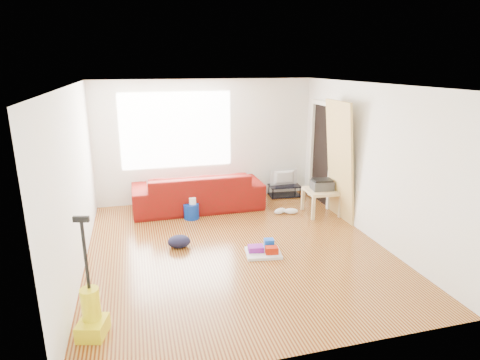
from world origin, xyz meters
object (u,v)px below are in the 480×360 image
object	(u,v)px
tv_stand	(284,190)
side_table	(322,193)
vacuum	(91,314)
backpack	(179,247)
cleaning_tray	(264,250)
sofa	(198,208)
bucket	(192,218)

from	to	relation	value
tv_stand	side_table	xyz separation A→B (m)	(0.30, -1.17, 0.27)
tv_stand	vacuum	distance (m)	5.30
side_table	backpack	world-z (taller)	side_table
side_table	cleaning_tray	bearing A→B (deg)	-139.79
sofa	cleaning_tray	size ratio (longest dim) A/B	4.38
tv_stand	bucket	bearing A→B (deg)	-156.24
bucket	backpack	distance (m)	1.23
cleaning_tray	bucket	bearing A→B (deg)	116.21
sofa	side_table	distance (m)	2.45
tv_stand	vacuum	world-z (taller)	vacuum
tv_stand	backpack	size ratio (longest dim) A/B	1.93
bucket	cleaning_tray	size ratio (longest dim) A/B	0.50
sofa	side_table	xyz separation A→B (m)	(2.24, -0.90, 0.41)
side_table	backpack	size ratio (longest dim) A/B	1.74
bucket	backpack	xyz separation A→B (m)	(-0.37, -1.18, 0.00)
cleaning_tray	backpack	bearing A→B (deg)	155.36
sofa	cleaning_tray	bearing A→B (deg)	105.96
cleaning_tray	sofa	bearing A→B (deg)	105.96
backpack	tv_stand	bearing A→B (deg)	45.17
tv_stand	vacuum	size ratio (longest dim) A/B	0.52
cleaning_tray	tv_stand	bearing A→B (deg)	62.79
sofa	tv_stand	world-z (taller)	sofa
vacuum	sofa	bearing A→B (deg)	79.70
sofa	vacuum	bearing A→B (deg)	64.37
sofa	tv_stand	bearing A→B (deg)	-172.07
cleaning_tray	vacuum	size ratio (longest dim) A/B	0.44
vacuum	side_table	bearing A→B (deg)	49.39
tv_stand	backpack	world-z (taller)	tv_stand
backpack	vacuum	bearing A→B (deg)	-113.80
sofa	bucket	distance (m)	0.55
tv_stand	bucket	world-z (taller)	tv_stand
backpack	vacuum	size ratio (longest dim) A/B	0.27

